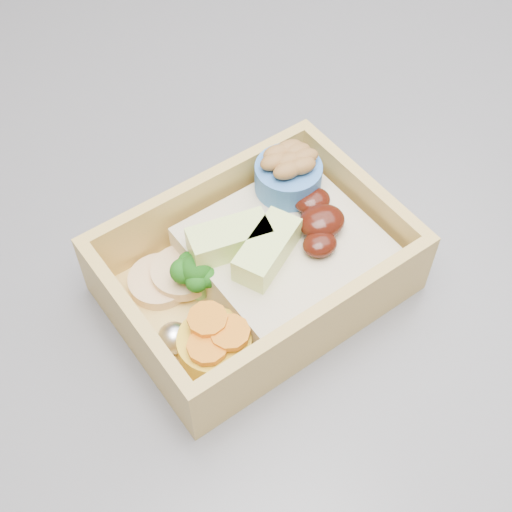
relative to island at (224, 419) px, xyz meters
name	(u,v)px	position (x,y,z in m)	size (l,w,h in m)	color
ground	(213,475)	(0.00, 0.10, -0.46)	(3.50, 3.50, 0.00)	#B8B3AA
island	(224,419)	(0.00, 0.00, 0.00)	(1.24, 0.84, 0.92)	brown
bento_box	(261,261)	(0.00, -0.11, 0.48)	(0.22, 0.18, 0.07)	tan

